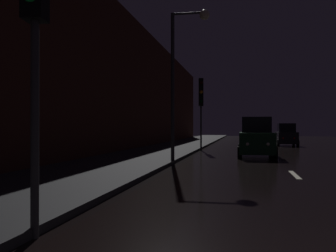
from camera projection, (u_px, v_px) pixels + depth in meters
ground at (267, 150)px, 26.39m from camera, size 26.00×84.00×0.02m
sidewalk_left at (173, 147)px, 27.74m from camera, size 4.40×84.00×0.15m
building_facade_left at (126, 83)px, 24.84m from camera, size 0.80×63.00×9.15m
lane_centerline at (294, 174)px, 12.48m from camera, size 0.16×17.02×0.01m
traffic_light_far_left at (201, 98)px, 25.37m from camera, size 0.37×0.48×4.95m
streetlamp_overhead at (184, 61)px, 16.13m from camera, size 1.70×0.44×6.66m
car_approaching_headlights at (256, 139)px, 20.10m from camera, size 1.96×4.24×2.14m
car_distant_taillights at (286, 135)px, 32.13m from camera, size 1.77×3.83×1.93m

